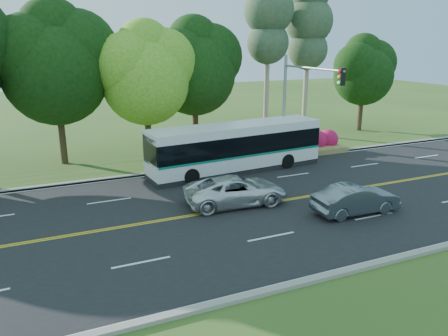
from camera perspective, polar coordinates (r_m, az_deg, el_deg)
name	(u,v)px	position (r m, az deg, el deg)	size (l,w,h in m)	color
ground	(245,207)	(21.63, 2.75, -5.11)	(120.00, 120.00, 0.00)	#2E551C
road	(245,207)	(21.62, 2.75, -5.09)	(60.00, 14.00, 0.02)	black
curb_north	(195,168)	(27.84, -3.77, -0.01)	(60.00, 0.30, 0.15)	gray
curb_south	(336,274)	(16.14, 14.38, -13.28)	(60.00, 0.30, 0.15)	gray
grass_verge	(186,161)	(29.53, -5.00, 0.88)	(60.00, 4.00, 0.10)	#2E551C
lane_markings	(243,207)	(21.58, 2.53, -5.10)	(57.60, 13.82, 0.00)	gold
tree_row	(92,59)	(30.40, -16.81, 13.48)	(44.70, 9.10, 13.84)	black
bougainvillea_hedge	(285,145)	(31.58, 7.92, 3.06)	(9.50, 2.25, 1.50)	#A10D37
traffic_signal	(300,94)	(28.25, 9.96, 9.55)	(0.42, 6.10, 7.00)	gray
transit_bus	(236,148)	(27.08, 1.56, 2.62)	(11.39, 3.46, 2.94)	white
sedan	(356,199)	(21.52, 16.84, -3.92)	(1.46, 4.20, 1.38)	slate
suv	(236,190)	(21.74, 1.54, -2.94)	(2.35, 5.09, 1.41)	white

